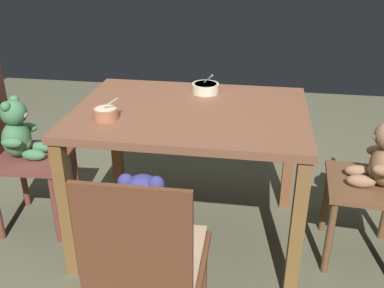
{
  "coord_description": "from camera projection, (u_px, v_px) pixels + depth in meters",
  "views": [
    {
      "loc": [
        0.32,
        -1.97,
        1.53
      ],
      "look_at": [
        0.0,
        0.05,
        0.54
      ],
      "focal_mm": 41.02,
      "sensor_mm": 36.0,
      "label": 1
    }
  ],
  "objects": [
    {
      "name": "teddy_chair_near_left",
      "position": [
        19.0,
        141.0,
        2.36
      ],
      "size": [
        0.42,
        0.42,
        0.92
      ],
      "rotation": [
        0.0,
        0.0,
        0.07
      ],
      "color": "brown",
      "rests_on": "ground_plane"
    },
    {
      "name": "teddy_chair_near_right",
      "position": [
        383.0,
        168.0,
        2.09
      ],
      "size": [
        0.4,
        0.44,
        0.89
      ],
      "rotation": [
        0.0,
        0.0,
        3.07
      ],
      "color": "brown",
      "rests_on": "ground_plane"
    },
    {
      "name": "dining_table",
      "position": [
        190.0,
        128.0,
        2.18
      ],
      "size": [
        1.13,
        0.83,
        0.76
      ],
      "color": "brown",
      "rests_on": "ground_plane"
    },
    {
      "name": "porridge_bowl_terracotta_near_left",
      "position": [
        106.0,
        113.0,
        2.01
      ],
      "size": [
        0.13,
        0.12,
        0.11
      ],
      "color": "#B16C4B",
      "rests_on": "dining_table"
    },
    {
      "name": "ground_plane",
      "position": [
        191.0,
        238.0,
        2.47
      ],
      "size": [
        5.2,
        5.2,
        0.04
      ],
      "color": "#5D5D44"
    },
    {
      "name": "porridge_bowl_cream_far_center",
      "position": [
        205.0,
        88.0,
        2.35
      ],
      "size": [
        0.15,
        0.15,
        0.12
      ],
      "color": "beige",
      "rests_on": "dining_table"
    },
    {
      "name": "teddy_chair_near_front",
      "position": [
        147.0,
        246.0,
        1.55
      ],
      "size": [
        0.41,
        0.42,
        0.87
      ],
      "rotation": [
        0.0,
        0.0,
        1.58
      ],
      "color": "brown",
      "rests_on": "ground_plane"
    }
  ]
}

